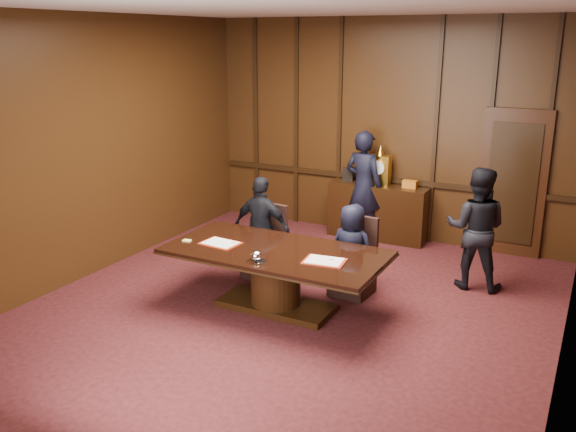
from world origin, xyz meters
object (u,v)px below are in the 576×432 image
object	(u,v)px
signatory_left	(262,228)
witness_left	(363,186)
witness_right	(476,228)
sideboard	(378,210)
signatory_right	(352,251)
conference_table	(276,269)

from	to	relation	value
signatory_left	witness_left	xyz separation A→B (m)	(0.61, 2.19, 0.18)
signatory_left	witness_right	world-z (taller)	witness_right
signatory_left	sideboard	bearing A→B (deg)	-110.37
signatory_left	signatory_right	bearing A→B (deg)	178.74
sideboard	witness_right	world-z (taller)	witness_right
conference_table	signatory_left	distance (m)	1.05
witness_right	conference_table	bearing A→B (deg)	38.18
conference_table	sideboard	bearing A→B (deg)	86.99
conference_table	signatory_left	size ratio (longest dim) A/B	1.85
signatory_left	witness_right	bearing A→B (deg)	-160.15
sideboard	signatory_right	size ratio (longest dim) A/B	1.33
signatory_right	witness_right	world-z (taller)	witness_right
signatory_left	witness_right	size ratio (longest dim) A/B	0.88
signatory_left	witness_left	size ratio (longest dim) A/B	0.79
witness_left	signatory_right	bearing A→B (deg)	118.63
sideboard	signatory_left	size ratio (longest dim) A/B	1.13
witness_left	witness_right	xyz separation A→B (m)	(2.00, -1.19, -0.08)
sideboard	witness_left	size ratio (longest dim) A/B	0.90
signatory_right	witness_right	xyz separation A→B (m)	(1.31, 1.01, 0.20)
sideboard	witness_left	xyz separation A→B (m)	(-0.20, -0.16, 0.41)
sideboard	witness_left	bearing A→B (deg)	-142.03
sideboard	conference_table	distance (m)	3.16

